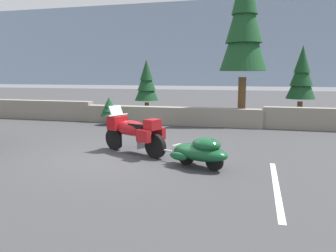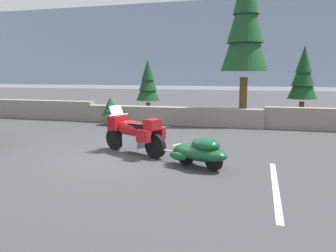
% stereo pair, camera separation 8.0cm
% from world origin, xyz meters
% --- Properties ---
extents(ground_plane, '(80.00, 80.00, 0.00)m').
position_xyz_m(ground_plane, '(0.00, 0.00, 0.00)').
color(ground_plane, '#38383A').
extents(stone_guard_wall, '(24.00, 0.62, 0.94)m').
position_xyz_m(stone_guard_wall, '(-0.25, 6.17, 0.44)').
color(stone_guard_wall, gray).
rests_on(stone_guard_wall, ground).
extents(distant_ridgeline, '(240.00, 80.00, 16.00)m').
position_xyz_m(distant_ridgeline, '(0.00, 96.15, 8.00)').
color(distant_ridgeline, '#7F93AD').
rests_on(distant_ridgeline, ground).
extents(touring_motorcycle, '(2.15, 1.31, 1.33)m').
position_xyz_m(touring_motorcycle, '(0.37, 0.43, 0.62)').
color(touring_motorcycle, black).
rests_on(touring_motorcycle, ground).
extents(car_shaped_trailer, '(2.15, 1.26, 0.76)m').
position_xyz_m(car_shaped_trailer, '(2.44, -0.54, 0.41)').
color(car_shaped_trailer, black).
rests_on(car_shaped_trailer, ground).
extents(pine_tree_tall, '(2.07, 2.07, 7.32)m').
position_xyz_m(pine_tree_tall, '(3.05, 7.16, 4.59)').
color(pine_tree_tall, brown).
rests_on(pine_tree_tall, ground).
extents(pine_tree_secondary, '(1.29, 1.29, 3.52)m').
position_xyz_m(pine_tree_secondary, '(5.61, 7.84, 2.20)').
color(pine_tree_secondary, brown).
rests_on(pine_tree_secondary, ground).
extents(pine_tree_far_right, '(1.17, 1.17, 2.96)m').
position_xyz_m(pine_tree_far_right, '(-1.56, 7.35, 1.85)').
color(pine_tree_far_right, brown).
rests_on(pine_tree_far_right, ground).
extents(pine_sapling_near, '(0.82, 0.82, 1.24)m').
position_xyz_m(pine_sapling_near, '(-2.62, 5.29, 0.78)').
color(pine_sapling_near, brown).
rests_on(pine_sapling_near, ground).
extents(parking_stripe_marker, '(0.12, 3.60, 0.01)m').
position_xyz_m(parking_stripe_marker, '(4.16, -1.50, 0.00)').
color(parking_stripe_marker, silver).
rests_on(parking_stripe_marker, ground).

